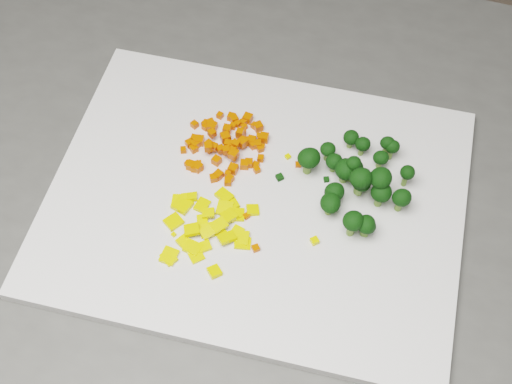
{
  "coord_description": "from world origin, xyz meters",
  "views": [
    {
      "loc": [
        0.17,
        -0.1,
        1.6
      ],
      "look_at": [
        0.18,
        0.34,
        0.92
      ],
      "focal_mm": 50.0,
      "sensor_mm": 36.0,
      "label": 1
    }
  ],
  "objects_px": {
    "carrot_pile": "(225,141)",
    "broccoli_pile": "(359,175)",
    "cutting_board": "(256,200)",
    "pepper_pile": "(213,225)",
    "counter_block": "(242,317)"
  },
  "relations": [
    {
      "from": "carrot_pile",
      "to": "pepper_pile",
      "type": "relative_size",
      "value": 0.86
    },
    {
      "from": "cutting_board",
      "to": "broccoli_pile",
      "type": "relative_size",
      "value": 3.75
    },
    {
      "from": "counter_block",
      "to": "broccoli_pile",
      "type": "bearing_deg",
      "value": -16.93
    },
    {
      "from": "carrot_pile",
      "to": "broccoli_pile",
      "type": "bearing_deg",
      "value": -22.3
    },
    {
      "from": "cutting_board",
      "to": "carrot_pile",
      "type": "distance_m",
      "value": 0.08
    },
    {
      "from": "pepper_pile",
      "to": "broccoli_pile",
      "type": "bearing_deg",
      "value": 16.31
    },
    {
      "from": "cutting_board",
      "to": "pepper_pile",
      "type": "bearing_deg",
      "value": -139.94
    },
    {
      "from": "counter_block",
      "to": "broccoli_pile",
      "type": "xyz_separation_m",
      "value": [
        0.14,
        -0.04,
        0.49
      ]
    },
    {
      "from": "broccoli_pile",
      "to": "carrot_pile",
      "type": "bearing_deg",
      "value": 157.7
    },
    {
      "from": "counter_block",
      "to": "pepper_pile",
      "type": "relative_size",
      "value": 9.01
    },
    {
      "from": "cutting_board",
      "to": "pepper_pile",
      "type": "distance_m",
      "value": 0.07
    },
    {
      "from": "cutting_board",
      "to": "broccoli_pile",
      "type": "bearing_deg",
      "value": 3.48
    },
    {
      "from": "pepper_pile",
      "to": "broccoli_pile",
      "type": "height_order",
      "value": "broccoli_pile"
    },
    {
      "from": "cutting_board",
      "to": "carrot_pile",
      "type": "xyz_separation_m",
      "value": [
        -0.04,
        0.07,
        0.02
      ]
    },
    {
      "from": "carrot_pile",
      "to": "cutting_board",
      "type": "bearing_deg",
      "value": -62.68
    }
  ]
}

